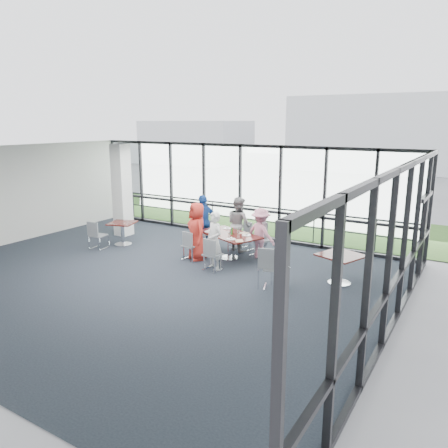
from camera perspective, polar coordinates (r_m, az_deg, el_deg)
The scene contains 43 objects.
floor at distance 11.51m, azimuth -10.37°, elevation -7.01°, with size 12.00×10.00×0.02m, color #1E242D.
ceiling at distance 10.84m, azimuth -11.08°, elevation 9.13°, with size 12.00×10.00×0.04m, color silver.
wall_left at distance 15.69m, azimuth -27.27°, elevation 3.21°, with size 0.10×10.00×3.20m, color silver.
curtain_wall_back at distance 15.08m, azimuth 2.11°, elevation 4.33°, with size 12.00×0.10×3.20m, color white.
curtain_wall_right at distance 8.42m, azimuth 21.37°, elevation -3.78°, with size 0.10×10.00×3.20m, color white.
exit_door at distance 12.15m, azimuth 24.40°, elevation -1.69°, with size 0.12×1.60×2.10m, color black.
structural_column at distance 15.65m, azimuth -13.19°, elevation 4.32°, with size 0.50×0.50×3.20m, color white.
apron at distance 19.81m, azimuth 9.19°, elevation 1.55°, with size 80.00×70.00×0.02m, color slate.
grass_strip at distance 18.00m, azimuth 6.76°, elevation 0.56°, with size 80.00×5.00×0.01m, color #2D4F1F.
hangar_main at distance 40.13m, azimuth 27.23°, elevation 10.47°, with size 24.00×10.00×6.00m, color silver.
hangar_aux at distance 44.03m, azimuth -3.70°, elevation 10.69°, with size 10.00×6.00×4.00m, color silver.
guard_rail at distance 15.80m, azimuth 3.14°, elevation 0.67°, with size 0.06×0.06×12.00m, color #2D2D33.
main_table at distance 12.73m, azimuth 0.71°, elevation -1.83°, with size 2.14×1.67×0.75m.
side_table_left at distance 14.53m, azimuth -13.14°, elevation -0.30°, with size 0.99×0.99×0.75m.
side_table_right at distance 11.13m, azimuth 14.99°, elevation -4.39°, with size 1.21×1.21×0.75m.
diner_near_left at distance 12.62m, azimuth -3.55°, elevation -0.96°, with size 0.82×0.54×1.68m, color red.
diner_near_right at distance 11.82m, azimuth -1.28°, elevation -2.18°, with size 0.58×0.42×1.58m, color silver.
diner_far_left at distance 13.49m, azimuth 1.94°, elevation 0.01°, with size 0.82×0.51×1.69m, color gray.
diner_far_right at distance 12.76m, azimuth 4.81°, elevation -1.25°, with size 0.97×0.50×1.50m, color pink.
diner_end at distance 13.77m, azimuth -2.67°, elevation 0.31°, with size 1.00×0.55×1.71m, color navy.
chair_main_nl at distance 12.70m, azimuth -4.39°, elevation -2.84°, with size 0.41×0.41×0.84m, color gray, non-canonical shape.
chair_main_nr at distance 11.78m, azimuth -1.49°, elevation -4.02°, with size 0.43×0.43×0.88m, color gray, non-canonical shape.
chair_main_fl at distance 13.73m, azimuth 2.99°, elevation -1.64°, with size 0.40×0.40×0.82m, color gray, non-canonical shape.
chair_main_fr at distance 13.03m, azimuth 4.81°, elevation -2.11°, with size 0.48×0.48×0.99m, color gray, non-canonical shape.
chair_main_end at distance 13.92m, azimuth -3.05°, elevation -1.37°, with size 0.42×0.42×0.85m, color gray, non-canonical shape.
chair_spare_la at distance 14.31m, azimuth -16.08°, elevation -1.43°, with size 0.43×0.43×0.87m, color gray, non-canonical shape.
chair_spare_lb at distance 16.47m, azimuth -12.98°, elevation 0.62°, with size 0.42×0.42×0.86m, color gray, non-canonical shape.
chair_spare_r at distance 10.59m, azimuth 6.56°, elevation -5.76°, with size 0.49×0.49×1.00m, color gray, non-canonical shape.
plate_nl at distance 12.92m, azimuth -2.00°, elevation -0.99°, with size 0.25×0.25×0.01m, color white.
plate_nr at distance 12.09m, azimuth 0.93°, elevation -1.98°, with size 0.25×0.25×0.01m, color white.
plate_fl at distance 13.29m, azimuth 0.44°, elevation -0.58°, with size 0.26×0.26×0.01m, color white.
plate_fr at distance 12.54m, azimuth 2.96°, elevation -1.45°, with size 0.27×0.27×0.01m, color white.
plate_end at distance 13.33m, azimuth -1.11°, elevation -0.55°, with size 0.25×0.25×0.01m, color white.
tumbler_a at distance 12.76m, azimuth -0.63°, elevation -0.89°, with size 0.07×0.07×0.14m, color white.
tumbler_b at distance 12.29m, azimuth 0.72°, elevation -1.44°, with size 0.07×0.07×0.14m, color white.
tumbler_c at distance 12.76m, azimuth 1.91°, elevation -0.86°, with size 0.08×0.08×0.15m, color white.
tumbler_d at distance 13.08m, azimuth -1.40°, elevation -0.54°, with size 0.07×0.07×0.13m, color white.
menu_a at distance 12.56m, azimuth -1.27°, elevation -1.43°, with size 0.32×0.23×0.00m, color white.
menu_b at distance 11.96m, azimuth 1.99°, elevation -2.19°, with size 0.29×0.21×0.00m, color white.
menu_c at distance 12.78m, azimuth 2.60°, elevation -1.18°, with size 0.27×0.19×0.00m, color white.
condiment_caddy at distance 12.70m, azimuth 0.85°, elevation -1.18°, with size 0.10×0.07×0.04m, color black.
ketchup_bottle at distance 12.68m, azimuth 1.10°, elevation -0.88°, with size 0.06×0.06×0.18m, color #B60702.
green_bottle at distance 12.59m, azimuth 1.02°, elevation -0.93°, with size 0.05×0.05×0.20m, color #257B2C.
Camera 1 is at (7.30, -7.99, 3.93)m, focal length 35.00 mm.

